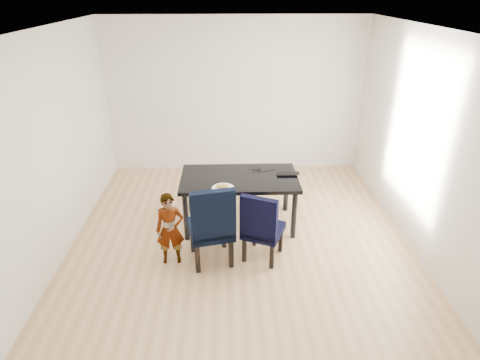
{
  "coord_description": "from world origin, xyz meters",
  "views": [
    {
      "loc": [
        -0.16,
        -4.45,
        3.11
      ],
      "look_at": [
        0.0,
        0.2,
        0.85
      ],
      "focal_mm": 30.0,
      "sensor_mm": 36.0,
      "label": 1
    }
  ],
  "objects_px": {
    "dining_table": "(239,201)",
    "chair_right": "(263,225)",
    "chair_left": "(210,222)",
    "child": "(170,229)",
    "plate": "(223,188)",
    "laptop": "(288,173)"
  },
  "relations": [
    {
      "from": "dining_table",
      "to": "chair_right",
      "type": "relative_size",
      "value": 1.71
    },
    {
      "from": "chair_left",
      "to": "child",
      "type": "xyz_separation_m",
      "value": [
        -0.49,
        -0.02,
        -0.07
      ]
    },
    {
      "from": "chair_left",
      "to": "chair_right",
      "type": "height_order",
      "value": "chair_left"
    },
    {
      "from": "plate",
      "to": "chair_right",
      "type": "bearing_deg",
      "value": -41.13
    },
    {
      "from": "laptop",
      "to": "chair_right",
      "type": "bearing_deg",
      "value": 65.3
    },
    {
      "from": "child",
      "to": "laptop",
      "type": "xyz_separation_m",
      "value": [
        1.54,
        0.93,
        0.3
      ]
    },
    {
      "from": "chair_left",
      "to": "plate",
      "type": "relative_size",
      "value": 3.65
    },
    {
      "from": "child",
      "to": "chair_left",
      "type": "bearing_deg",
      "value": -3.26
    },
    {
      "from": "plate",
      "to": "dining_table",
      "type": "bearing_deg",
      "value": 57.87
    },
    {
      "from": "child",
      "to": "chair_right",
      "type": "bearing_deg",
      "value": -3.14
    },
    {
      "from": "chair_left",
      "to": "child",
      "type": "relative_size",
      "value": 1.15
    },
    {
      "from": "chair_right",
      "to": "child",
      "type": "bearing_deg",
      "value": -153.26
    },
    {
      "from": "dining_table",
      "to": "child",
      "type": "relative_size",
      "value": 1.71
    },
    {
      "from": "laptop",
      "to": "plate",
      "type": "bearing_deg",
      "value": 26.45
    },
    {
      "from": "child",
      "to": "plate",
      "type": "bearing_deg",
      "value": 31.13
    },
    {
      "from": "chair_left",
      "to": "plate",
      "type": "xyz_separation_m",
      "value": [
        0.16,
        0.47,
        0.22
      ]
    },
    {
      "from": "dining_table",
      "to": "plate",
      "type": "bearing_deg",
      "value": -122.13
    },
    {
      "from": "chair_right",
      "to": "plate",
      "type": "bearing_deg",
      "value": 162.56
    },
    {
      "from": "chair_right",
      "to": "chair_left",
      "type": "bearing_deg",
      "value": -153.17
    },
    {
      "from": "chair_right",
      "to": "laptop",
      "type": "bearing_deg",
      "value": 88.6
    },
    {
      "from": "plate",
      "to": "laptop",
      "type": "relative_size",
      "value": 0.94
    },
    {
      "from": "chair_left",
      "to": "child",
      "type": "distance_m",
      "value": 0.49
    }
  ]
}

